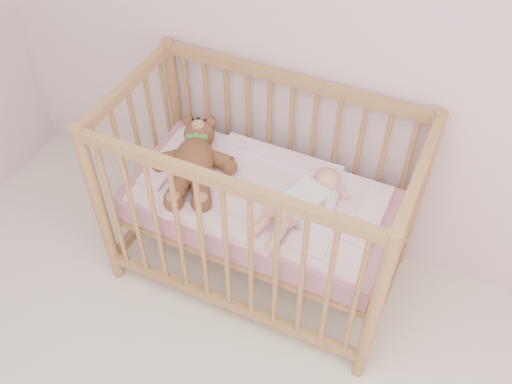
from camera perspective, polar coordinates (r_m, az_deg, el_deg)
The scene contains 6 objects.
wall_back at distance 2.34m, azimuth 12.98°, elevation 17.22°, with size 4.00×0.02×2.70m, color silver.
crib at distance 2.65m, azimuth 0.45°, elevation -1.07°, with size 1.36×0.76×1.00m, color #B27C4B, non-canonical shape.
mattress at distance 2.66m, azimuth 0.45°, elevation -1.29°, with size 1.22×0.62×0.13m, color #C47A8B.
blanket at distance 2.60m, azimuth 0.46°, elevation -0.18°, with size 1.10×0.58×0.06m, color #F3A7C7, non-canonical shape.
baby at distance 2.48m, azimuth 4.77°, elevation -0.81°, with size 0.27×0.56×0.13m, color silver, non-canonical shape.
teddy_bear at distance 2.64m, azimuth -6.23°, elevation 2.98°, with size 0.42×0.59×0.16m, color brown, non-canonical shape.
Camera 1 is at (0.38, -0.03, 2.46)m, focal length 40.00 mm.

